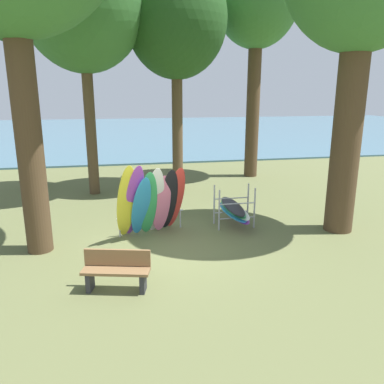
{
  "coord_description": "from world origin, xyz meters",
  "views": [
    {
      "loc": [
        -1.24,
        -9.57,
        4.06
      ],
      "look_at": [
        0.91,
        1.38,
        1.1
      ],
      "focal_mm": 35.89,
      "sensor_mm": 36.0,
      "label": 1
    }
  ],
  "objects_px": {
    "board_storage_rack": "(234,210)",
    "park_bench": "(117,269)",
    "tree_far_right_back": "(257,2)",
    "tree_far_left_back": "(176,20)",
    "leaning_board_pile": "(151,202)"
  },
  "relations": [
    {
      "from": "board_storage_rack",
      "to": "park_bench",
      "type": "height_order",
      "value": "board_storage_rack"
    },
    {
      "from": "tree_far_right_back",
      "to": "park_bench",
      "type": "height_order",
      "value": "tree_far_right_back"
    },
    {
      "from": "tree_far_left_back",
      "to": "tree_far_right_back",
      "type": "xyz_separation_m",
      "value": [
        3.84,
        1.54,
        1.09
      ]
    },
    {
      "from": "tree_far_left_back",
      "to": "leaning_board_pile",
      "type": "relative_size",
      "value": 4.08
    },
    {
      "from": "tree_far_right_back",
      "to": "tree_far_left_back",
      "type": "bearing_deg",
      "value": -158.14
    },
    {
      "from": "tree_far_left_back",
      "to": "board_storage_rack",
      "type": "bearing_deg",
      "value": -80.09
    },
    {
      "from": "leaning_board_pile",
      "to": "park_bench",
      "type": "bearing_deg",
      "value": -108.88
    },
    {
      "from": "board_storage_rack",
      "to": "tree_far_right_back",
      "type": "bearing_deg",
      "value": 66.51
    },
    {
      "from": "leaning_board_pile",
      "to": "park_bench",
      "type": "height_order",
      "value": "leaning_board_pile"
    },
    {
      "from": "park_bench",
      "to": "leaning_board_pile",
      "type": "bearing_deg",
      "value": 71.12
    },
    {
      "from": "park_bench",
      "to": "tree_far_left_back",
      "type": "bearing_deg",
      "value": 72.71
    },
    {
      "from": "tree_far_left_back",
      "to": "park_bench",
      "type": "height_order",
      "value": "tree_far_left_back"
    },
    {
      "from": "tree_far_left_back",
      "to": "park_bench",
      "type": "distance_m",
      "value": 10.89
    },
    {
      "from": "tree_far_right_back",
      "to": "leaning_board_pile",
      "type": "bearing_deg",
      "value": -127.57
    },
    {
      "from": "leaning_board_pile",
      "to": "tree_far_left_back",
      "type": "bearing_deg",
      "value": 73.55
    }
  ]
}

